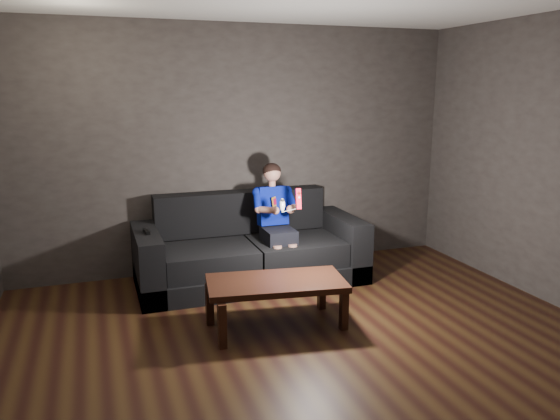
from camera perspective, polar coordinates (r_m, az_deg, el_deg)
name	(u,v)px	position (r m, az deg, el deg)	size (l,w,h in m)	color
floor	(329,367)	(4.22, 5.18, -15.98)	(5.00, 5.00, 0.00)	black
back_wall	(239,149)	(6.10, -4.28, 6.34)	(5.00, 0.04, 2.70)	#362F2E
sofa	(250,254)	(5.80, -3.19, -4.61)	(2.36, 1.02, 0.91)	black
child	(276,212)	(5.70, -0.47, -0.17)	(0.46, 0.56, 1.13)	black
wii_remote_red	(298,199)	(5.28, 1.92, 1.19)	(0.05, 0.08, 0.21)	red
nunchuk_white	(282,205)	(5.24, 0.24, 0.54)	(0.08, 0.09, 0.14)	silver
wii_remote_black	(146,232)	(5.44, -13.79, -2.20)	(0.06, 0.17, 0.03)	black
coffee_table	(276,287)	(4.68, -0.42, -8.00)	(1.23, 0.74, 0.42)	black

